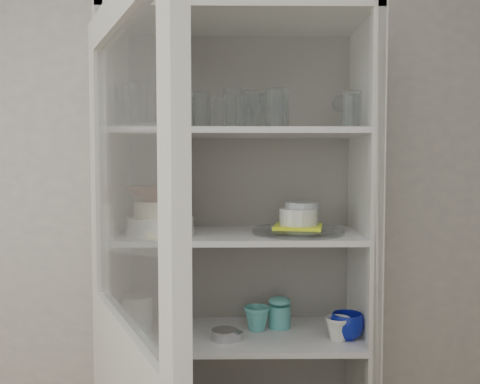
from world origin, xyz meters
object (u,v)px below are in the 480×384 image
at_px(goblet_3, 340,112).
at_px(cream_bowl, 160,209).
at_px(measuring_cups, 224,335).
at_px(teal_jar, 279,314).
at_px(goblet_1, 247,113).
at_px(plate_stack_back, 166,222).
at_px(mug_teal, 257,318).
at_px(goblet_0, 177,112).
at_px(white_ramekin, 298,217).
at_px(goblet_2, 266,111).
at_px(mug_white, 338,329).
at_px(yellow_trivet, 298,227).
at_px(pantry_cabinet, 240,308).
at_px(terracotta_bowl, 160,193).
at_px(plate_stack_front, 160,226).
at_px(white_canister, 137,314).
at_px(mug_blue, 347,326).
at_px(glass_platter, 298,231).
at_px(grey_bowl_stack, 302,218).

xyz_separation_m(goblet_3, cream_bowl, (-0.71, -0.16, -0.38)).
bearing_deg(goblet_3, measuring_cups, -159.66).
bearing_deg(teal_jar, goblet_1, 156.63).
bearing_deg(plate_stack_back, mug_teal, -11.63).
relative_size(goblet_0, plate_stack_back, 0.76).
bearing_deg(white_ramekin, goblet_2, 133.65).
relative_size(white_ramekin, mug_white, 1.55).
height_order(yellow_trivet, mug_teal, yellow_trivet).
relative_size(goblet_2, teal_jar, 1.57).
bearing_deg(goblet_3, white_ramekin, -147.32).
bearing_deg(pantry_cabinet, teal_jar, -3.41).
bearing_deg(goblet_1, terracotta_bowl, -151.72).
relative_size(yellow_trivet, mug_white, 1.91).
relative_size(plate_stack_front, white_ramekin, 1.73).
xyz_separation_m(goblet_0, white_canister, (-0.16, -0.08, -0.81)).
bearing_deg(measuring_cups, white_canister, 164.58).
bearing_deg(mug_blue, cream_bowl, -177.83).
distance_m(glass_platter, yellow_trivet, 0.02).
relative_size(plate_stack_front, white_canister, 1.74).
distance_m(glass_platter, mug_teal, 0.40).
xyz_separation_m(white_ramekin, measuring_cups, (-0.29, -0.06, -0.44)).
distance_m(pantry_cabinet, goblet_3, 0.90).
bearing_deg(mug_white, yellow_trivet, 173.13).
distance_m(goblet_2, mug_blue, 0.91).
height_order(plate_stack_back, mug_teal, plate_stack_back).
bearing_deg(terracotta_bowl, glass_platter, 3.98).
relative_size(goblet_2, cream_bowl, 0.89).
bearing_deg(goblet_1, yellow_trivet, -35.92).
bearing_deg(grey_bowl_stack, yellow_trivet, -138.50).
bearing_deg(teal_jar, goblet_2, 144.34).
xyz_separation_m(plate_stack_front, white_ramekin, (0.53, 0.04, 0.03)).
relative_size(goblet_0, plate_stack_front, 0.63).
bearing_deg(white_ramekin, glass_platter, 0.00).
relative_size(cream_bowl, mug_teal, 1.89).
bearing_deg(mug_blue, mug_teal, 166.33).
xyz_separation_m(goblet_2, measuring_cups, (-0.17, -0.18, -0.87)).
height_order(goblet_2, terracotta_bowl, goblet_2).
height_order(white_ramekin, mug_white, white_ramekin).
relative_size(pantry_cabinet, mug_teal, 20.47).
height_order(pantry_cabinet, terracotta_bowl, pantry_cabinet).
bearing_deg(teal_jar, white_canister, -175.53).
bearing_deg(cream_bowl, grey_bowl_stack, 5.29).
bearing_deg(terracotta_bowl, goblet_2, 21.48).
bearing_deg(goblet_3, goblet_1, 176.38).
relative_size(plate_stack_front, terracotta_bowl, 1.09).
height_order(grey_bowl_stack, measuring_cups, grey_bowl_stack).
height_order(plate_stack_back, white_canister, plate_stack_back).
xyz_separation_m(glass_platter, yellow_trivet, (0.00, 0.00, 0.02)).
bearing_deg(pantry_cabinet, goblet_1, 59.09).
bearing_deg(white_ramekin, goblet_1, 144.08).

